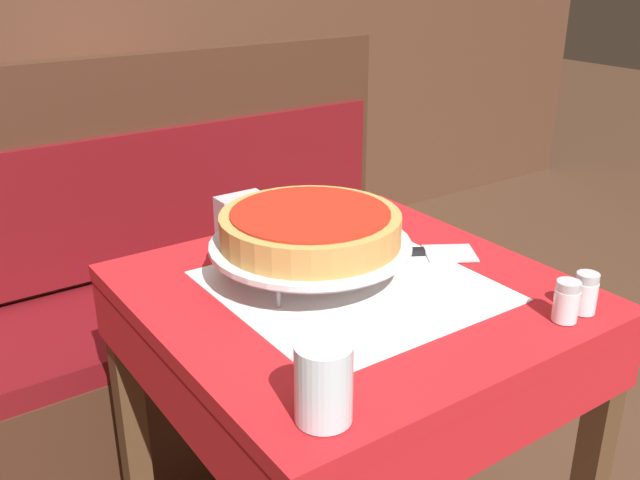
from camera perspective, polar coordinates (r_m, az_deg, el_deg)
dining_table_front at (r=1.32m, az=2.48°, el=-7.70°), size 0.72×0.72×0.77m
dining_table_rear at (r=2.56m, az=-14.39°, el=6.43°), size 0.65×0.65×0.77m
booth_bench at (r=1.98m, az=-14.57°, el=-8.61°), size 1.77×0.47×1.07m
pizza_pan_stand at (r=1.27m, az=-0.77°, el=-0.57°), size 0.36×0.36×0.07m
deep_dish_pizza at (r=1.26m, az=-0.78°, el=1.05°), size 0.32×0.32×0.06m
pizza_server at (r=1.41m, az=7.56°, el=-1.00°), size 0.24×0.18×0.01m
water_glass_near at (r=0.91m, az=0.29°, el=-11.33°), size 0.07×0.07×0.11m
salt_shaker at (r=1.21m, az=19.11°, el=-4.65°), size 0.04×0.04×0.07m
pepper_shaker at (r=1.25m, az=20.47°, el=-4.01°), size 0.04×0.04×0.07m
napkin_holder at (r=1.47m, az=-6.32°, el=1.90°), size 0.10×0.05×0.09m
condiment_caddy at (r=2.49m, az=-12.40°, el=9.99°), size 0.14×0.14×0.16m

